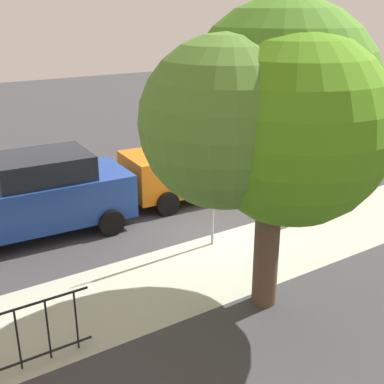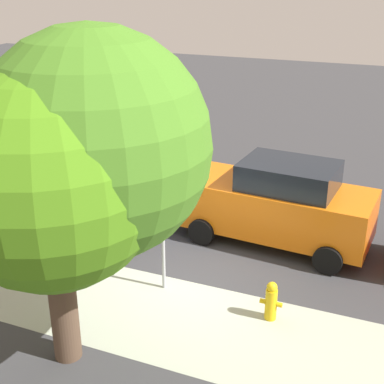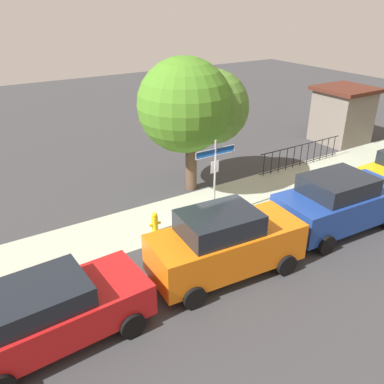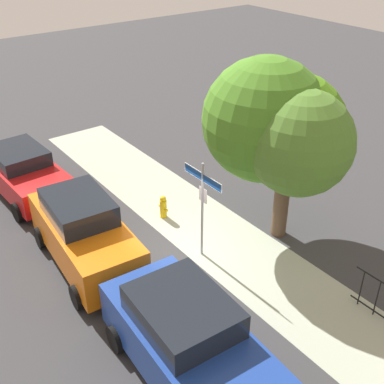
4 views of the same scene
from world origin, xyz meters
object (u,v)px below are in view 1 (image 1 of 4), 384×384
Objects in this scene: fire_hydrant at (291,211)px; car_red at (319,144)px; car_orange at (201,162)px; street_sign at (213,161)px; shade_tree at (273,115)px; car_blue at (36,195)px.

car_red is at bearing -143.99° from fire_hydrant.
car_orange is 3.16m from fire_hydrant.
shade_tree is (0.47, 2.33, 1.46)m from street_sign.
fire_hydrant is at bearing 33.17° from car_red.
car_blue is 5.95× the size of fire_hydrant.
street_sign is at bearing -4.98° from fire_hydrant.
fire_hydrant is (-2.75, -2.13, -3.10)m from shade_tree.
fire_hydrant is at bearing 175.02° from street_sign.
shade_tree is 6.08m from car_orange.
car_blue is at bearing -41.48° from street_sign.
shade_tree reaches higher than street_sign.
fire_hydrant is at bearing -142.24° from shade_tree.
car_orange reaches higher than car_red.
shade_tree reaches higher than fire_hydrant.
car_orange is at bearing -77.55° from fire_hydrant.
street_sign is 2.79m from shade_tree.
fire_hydrant is (-0.67, 3.02, -0.63)m from car_orange.
car_red is (-6.41, -2.81, -1.18)m from street_sign.
street_sign is 2.82m from fire_hydrant.
car_red is at bearing -143.28° from shade_tree.
car_blue is (2.72, -5.14, -2.50)m from shade_tree.
car_red is 0.97× the size of car_orange.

